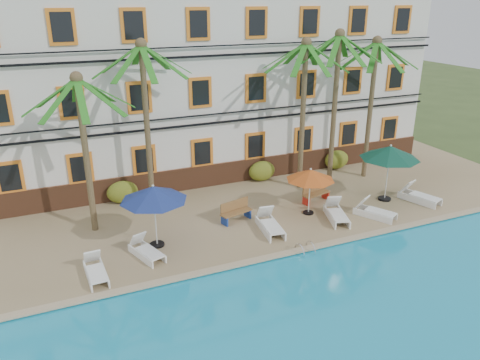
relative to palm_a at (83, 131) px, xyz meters
name	(u,v)px	position (x,y,z in m)	size (l,w,h in m)	color
ground	(292,245)	(7.38, -4.18, -4.64)	(100.00, 100.00, 0.00)	#384C23
pool_deck	(244,198)	(7.38, 0.82, -4.52)	(30.00, 12.00, 0.25)	tan
swimming_pool	(412,353)	(7.38, -11.18, -4.54)	(26.00, 12.00, 0.20)	#1997BF
pool_coping	(304,249)	(7.38, -5.08, -4.36)	(30.00, 0.35, 0.06)	tan
hotel_building	(208,79)	(7.38, 5.80, 0.73)	(25.40, 6.44, 10.22)	silver
palm_a	(83,131)	(0.00, 0.00, 0.00)	(4.26, 4.26, 6.74)	brown
palm_b	(145,104)	(2.81, 1.17, 0.62)	(4.26, 4.26, 7.79)	brown
palm_c	(304,94)	(10.57, 0.81, 0.52)	(4.26, 4.26, 7.63)	brown
palm_d	(336,88)	(12.39, 0.76, 0.72)	(4.26, 4.26, 7.97)	brown
palm_e	(372,89)	(14.70, 0.80, 0.48)	(4.26, 4.26, 7.57)	brown
shrub_left	(122,192)	(1.63, 2.42, -3.84)	(1.50, 0.90, 1.10)	#195217
shrub_mid	(262,171)	(9.13, 2.42, -3.84)	(1.50, 0.90, 1.10)	#195217
shrub_right	(336,160)	(13.96, 2.42, -3.84)	(1.50, 0.90, 1.10)	#195217
umbrella_blue	(154,194)	(2.12, -2.42, -2.13)	(2.65, 2.65, 2.65)	black
umbrella_red	(310,175)	(9.31, -2.22, -2.50)	(2.23, 2.23, 2.23)	black
umbrella_green	(390,153)	(13.61, -2.33, -1.96)	(2.86, 2.86, 2.85)	black
lounger_a	(96,270)	(-0.44, -3.82, -4.12)	(0.72, 1.83, 0.85)	white
lounger_b	(146,250)	(1.53, -3.11, -4.12)	(1.18, 1.90, 0.85)	white
lounger_c	(270,224)	(6.87, -3.07, -4.08)	(0.98, 2.11, 0.96)	white
lounger_d	(336,213)	(10.14, -3.25, -4.09)	(1.28, 2.10, 0.94)	white
lounger_e	(374,211)	(11.87, -3.71, -4.11)	(1.47, 1.96, 0.88)	white
lounger_f	(419,196)	(14.99, -3.16, -4.09)	(1.32, 2.12, 0.94)	white
bench_left	(235,211)	(5.90, -1.56, -3.92)	(1.57, 0.84, 0.93)	olive
bench_right	(315,192)	(10.31, -1.15, -3.92)	(1.57, 0.79, 0.93)	olive
pool_ladder	(305,251)	(7.39, -5.18, -4.39)	(0.54, 0.74, 0.74)	silver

